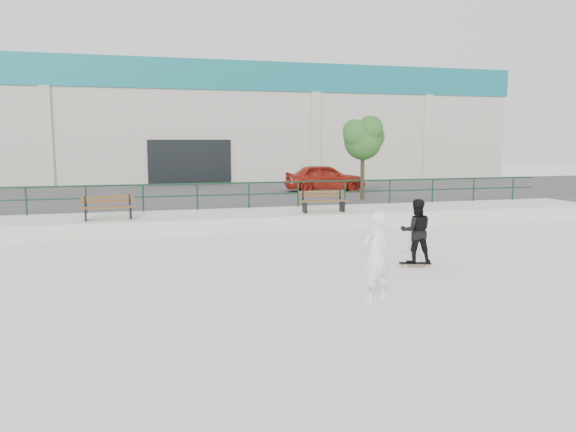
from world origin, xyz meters
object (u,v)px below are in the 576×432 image
object	(u,v)px
skateboard	(415,264)
seated_skater	(376,256)
standing_skater	(416,231)
bench_left	(108,208)
bench_right	(323,201)
red_car	(325,178)
tree	(363,137)

from	to	relation	value
skateboard	seated_skater	distance (m)	3.46
standing_skater	seated_skater	size ratio (longest dim) A/B	0.90
skateboard	bench_left	bearing A→B (deg)	153.07
bench_right	red_car	bearing A→B (deg)	71.99
red_car	bench_right	bearing A→B (deg)	167.67
standing_skater	seated_skater	world-z (taller)	seated_skater
skateboard	red_car	bearing A→B (deg)	95.83
bench_left	tree	xyz separation A→B (m)	(10.80, 3.85, 2.40)
tree	seated_skater	size ratio (longest dim) A/B	2.11
red_car	standing_skater	world-z (taller)	red_car
bench_right	skateboard	distance (m)	7.21
bench_right	seated_skater	bearing A→B (deg)	-101.40
standing_skater	bench_left	bearing A→B (deg)	-27.21
red_car	seated_skater	bearing A→B (deg)	171.19
tree	red_car	size ratio (longest dim) A/B	0.89
tree	standing_skater	distance (m)	11.76
bench_left	skateboard	distance (m)	10.48
seated_skater	bench_right	bearing A→B (deg)	-120.33
bench_left	skateboard	world-z (taller)	bench_left
bench_right	seated_skater	xyz separation A→B (m)	(-2.23, -9.70, -0.01)
tree	skateboard	world-z (taller)	tree
red_car	skateboard	distance (m)	15.68
skateboard	seated_skater	size ratio (longest dim) A/B	0.45
tree	seated_skater	distance (m)	14.83
tree	bench_left	bearing A→B (deg)	-160.38
bench_right	standing_skater	distance (m)	7.16
bench_left	bench_right	bearing A→B (deg)	-4.02
bench_left	tree	world-z (taller)	tree
bench_left	skateboard	xyz separation A→B (m)	(7.57, -7.20, -0.82)
bench_right	standing_skater	bearing A→B (deg)	-88.57
tree	seated_skater	world-z (taller)	tree
bench_left	tree	distance (m)	11.72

